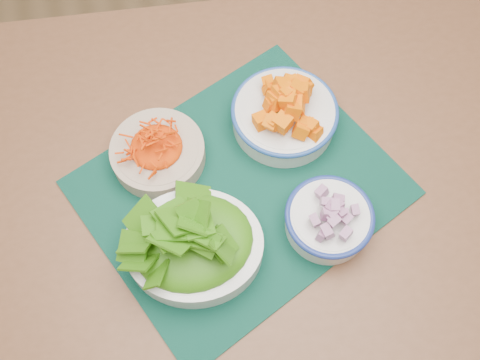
# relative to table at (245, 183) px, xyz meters

# --- Properties ---
(ground) EXTENTS (4.00, 4.00, 0.00)m
(ground) POSITION_rel_table_xyz_m (0.34, -0.06, -0.65)
(ground) COLOR olive
(ground) RESTS_ON ground
(table) EXTENTS (1.32, 0.96, 0.75)m
(table) POSITION_rel_table_xyz_m (0.00, 0.00, 0.00)
(table) COLOR brown
(table) RESTS_ON ground
(placemat) EXTENTS (0.66, 0.60, 0.00)m
(placemat) POSITION_rel_table_xyz_m (-0.02, -0.05, 0.10)
(placemat) COLOR black
(placemat) RESTS_ON table
(carrot_bowl) EXTENTS (0.20, 0.20, 0.06)m
(carrot_bowl) POSITION_rel_table_xyz_m (-0.16, 0.05, 0.13)
(carrot_bowl) COLOR tan
(carrot_bowl) RESTS_ON placemat
(squash_bowl) EXTENTS (0.25, 0.25, 0.09)m
(squash_bowl) POSITION_rel_table_xyz_m (0.09, 0.06, 0.14)
(squash_bowl) COLOR silver
(squash_bowl) RESTS_ON placemat
(lettuce_bowl) EXTENTS (0.27, 0.25, 0.11)m
(lettuce_bowl) POSITION_rel_table_xyz_m (-0.13, -0.15, 0.15)
(lettuce_bowl) COLOR white
(lettuce_bowl) RESTS_ON placemat
(onion_bowl) EXTENTS (0.17, 0.17, 0.08)m
(onion_bowl) POSITION_rel_table_xyz_m (0.10, -0.16, 0.14)
(onion_bowl) COLOR silver
(onion_bowl) RESTS_ON placemat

